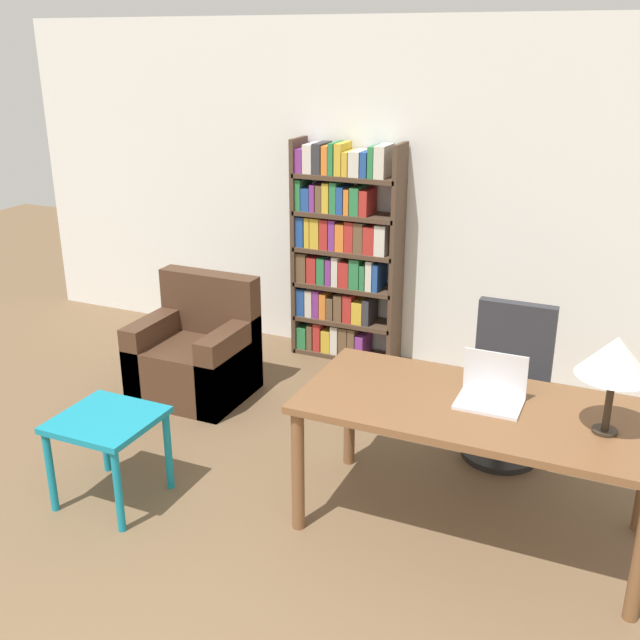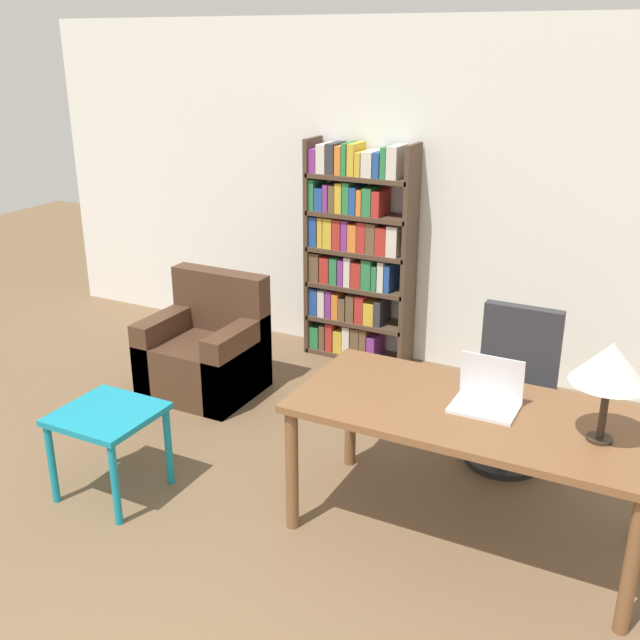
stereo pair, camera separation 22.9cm
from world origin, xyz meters
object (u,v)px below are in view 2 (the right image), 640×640
Objects in this scene: desk at (471,425)px; side_table_blue at (108,425)px; office_chair at (512,393)px; laptop at (487,397)px; table_lamp at (611,364)px; bookshelf at (355,254)px; armchair at (206,354)px.

side_table_blue is (-1.96, -0.56, -0.22)m from desk.
office_chair is at bearing 36.98° from side_table_blue.
side_table_blue is (-2.01, -0.62, -0.37)m from laptop.
table_lamp is at bearing -56.87° from office_chair.
table_lamp is at bearing -42.26° from bookshelf.
bookshelf is at bearing 137.74° from table_lamp.
laptop reaches higher than armchair.
side_table_blue is 2.59m from bookshelf.
desk is 3.70× the size of table_lamp.
armchair is (-2.28, -0.08, -0.15)m from office_chair.
table_lamp is at bearing -16.60° from armchair.
laptop reaches higher than office_chair.
laptop is 2.14m from side_table_blue.
laptop is 2.50m from bookshelf.
laptop is at bearing -49.47° from bookshelf.
bookshelf reaches higher than desk.
bookshelf is at bearing 81.25° from side_table_blue.
armchair is (-2.28, 0.83, -0.37)m from desk.
side_table_blue is (-1.96, -1.48, -0.00)m from office_chair.
desk is at bearing -90.19° from office_chair.
table_lamp is 2.72m from side_table_blue.
table_lamp is 0.50× the size of office_chair.
office_chair is 1.10× the size of armchair.
bookshelf reaches higher than table_lamp.
office_chair is 0.54× the size of bookshelf.
laptop is 0.18× the size of bookshelf.
bookshelf reaches higher than armchair.
armchair is (-2.33, 0.77, -0.51)m from laptop.
laptop is at bearing -18.32° from armchair.
laptop is 0.93m from office_chair.
armchair is (-2.90, 0.86, -0.85)m from table_lamp.
bookshelf reaches higher than side_table_blue.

